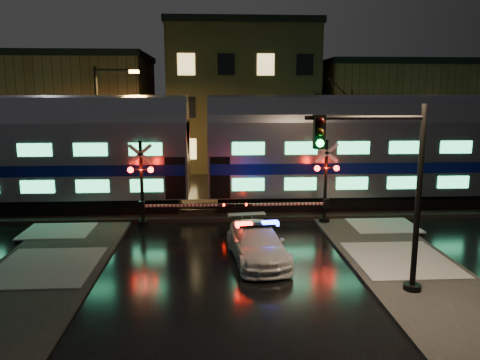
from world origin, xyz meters
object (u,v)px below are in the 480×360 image
at_px(crossing_signal_left, 149,192).
at_px(traffic_light, 389,197).
at_px(police_car, 257,243).
at_px(streetlight, 103,123).
at_px(crossing_signal_right, 318,190).

xyz_separation_m(crossing_signal_left, traffic_light, (8.32, -8.02, 1.46)).
bearing_deg(crossing_signal_left, traffic_light, -43.95).
xyz_separation_m(police_car, crossing_signal_left, (-4.61, 4.70, 1.02)).
height_order(police_car, streetlight, streetlight).
bearing_deg(traffic_light, police_car, 135.21).
xyz_separation_m(crossing_signal_right, crossing_signal_left, (-7.99, 0.00, 0.00)).
height_order(crossing_signal_left, streetlight, streetlight).
relative_size(police_car, traffic_light, 0.81).
bearing_deg(streetlight, crossing_signal_right, -30.14).
distance_m(police_car, crossing_signal_left, 6.67).
distance_m(crossing_signal_right, traffic_light, 8.16).
height_order(police_car, crossing_signal_left, crossing_signal_left).
distance_m(crossing_signal_right, crossing_signal_left, 7.99).
bearing_deg(traffic_light, crossing_signal_right, 89.34).
bearing_deg(streetlight, crossing_signal_left, -62.17).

